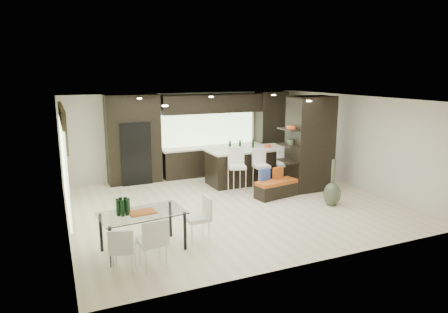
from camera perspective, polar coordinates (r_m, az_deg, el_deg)
name	(u,v)px	position (r m, az deg, el deg)	size (l,w,h in m)	color
ground	(233,204)	(10.39, 1.32, -6.85)	(8.00, 8.00, 0.00)	beige
back_wall	(189,134)	(13.25, -4.99, 3.23)	(8.00, 0.02, 2.70)	silver
left_wall	(63,168)	(9.15, -22.04, -1.54)	(0.02, 7.00, 2.70)	silver
right_wall	(358,142)	(12.24, 18.64, 1.92)	(0.02, 7.00, 2.70)	silver
ceiling	(234,99)	(9.86, 1.40, 8.18)	(8.00, 7.00, 0.02)	white
window_left	(64,166)	(9.35, -21.83, -1.26)	(0.04, 3.20, 1.90)	#B2D199
window_back	(207,127)	(13.38, -2.51, 4.21)	(3.40, 0.04, 1.20)	#B2D199
stone_accent	(62,125)	(9.20, -22.08, 4.23)	(0.08, 3.00, 0.80)	brown
ceiling_spots	(230,99)	(10.09, 0.80, 8.15)	(4.00, 3.00, 0.02)	white
back_cabinetry	(207,134)	(13.11, -2.46, 3.17)	(6.80, 0.68, 2.70)	black
refrigerator	(134,152)	(12.49, -12.70, 0.58)	(0.90, 0.68, 1.90)	black
partition_column	(310,144)	(11.67, 12.20, 1.82)	(1.20, 0.80, 2.70)	black
kitchen_island	(248,166)	(12.31, 3.43, -1.30)	(2.55, 1.10, 1.06)	black
stool_left	(237,175)	(11.21, 1.88, -2.66)	(0.46, 0.46, 1.04)	silver
stool_mid	(261,174)	(11.58, 5.35, -2.44)	(0.42, 0.42, 0.96)	silver
stool_right	(284,171)	(11.98, 8.63, -2.12)	(0.41, 0.41, 0.93)	silver
bench	(276,189)	(11.01, 7.49, -4.59)	(1.21, 0.46, 0.46)	black
floor_vase	(333,183)	(10.53, 15.27, -3.63)	(0.44, 0.44, 1.19)	#3F4A35
dining_table	(143,232)	(7.86, -11.47, -10.49)	(1.57, 0.88, 0.76)	white
chair_near	(152,245)	(7.16, -10.19, -12.28)	(0.47, 0.47, 0.86)	silver
chair_far	(123,252)	(7.13, -14.16, -13.02)	(0.41, 0.41, 0.76)	silver
chair_end	(197,221)	(8.11, -3.81, -9.19)	(0.46, 0.46, 0.85)	silver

